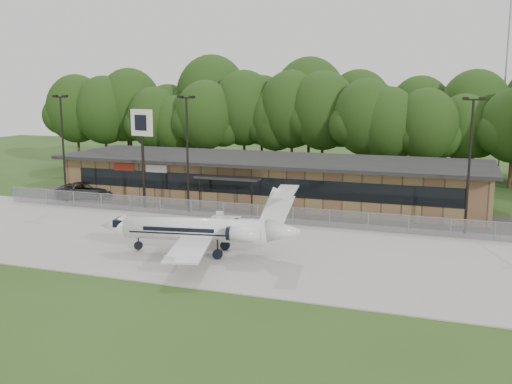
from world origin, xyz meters
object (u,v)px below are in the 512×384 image
at_px(terminal, 269,179).
at_px(pole_sign, 142,133).
at_px(business_jet, 203,231).
at_px(suv, 88,190).

xyz_separation_m(terminal, pole_sign, (-9.61, -7.14, 4.71)).
relative_size(business_jet, suv, 2.26).
bearing_deg(pole_sign, suv, 176.31).
xyz_separation_m(terminal, suv, (-17.35, -4.93, -1.33)).
bearing_deg(business_jet, pole_sign, 124.61).
bearing_deg(terminal, suv, -164.15).
relative_size(suv, pole_sign, 0.67).
distance_m(business_jet, suv, 23.55).
bearing_deg(business_jet, terminal, 85.58).
distance_m(terminal, pole_sign, 12.87).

